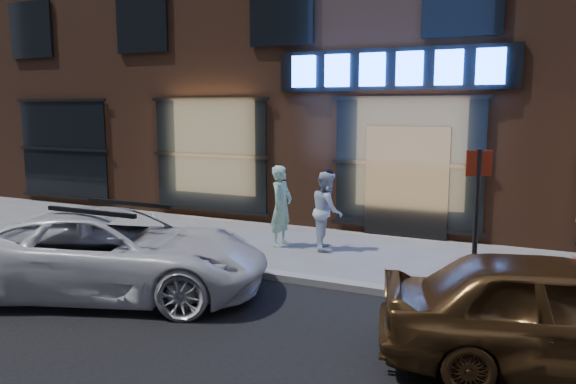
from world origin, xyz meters
name	(u,v)px	position (x,y,z in m)	size (l,w,h in m)	color
ground	(345,289)	(0.00, 0.00, 0.00)	(90.00, 90.00, 0.00)	slate
curb	(345,285)	(0.00, 0.00, 0.06)	(60.00, 0.25, 0.12)	gray
storefront_building	(446,19)	(0.00, 7.99, 5.15)	(30.20, 8.28, 10.30)	#54301E
man_bowtie	(281,206)	(-2.10, 2.08, 0.82)	(0.60, 0.39, 1.65)	#A6DBBD
man_cap	(327,210)	(-1.17, 2.23, 0.78)	(0.76, 0.59, 1.56)	white
white_suv	(113,253)	(-3.09, -1.70, 0.64)	(2.14, 4.64, 1.29)	silver
gold_sedan	(562,314)	(2.98, -1.65, 0.65)	(1.53, 3.80, 1.30)	brown
sign_post	(476,212)	(1.88, 0.10, 1.36)	(0.34, 0.17, 2.24)	#262628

